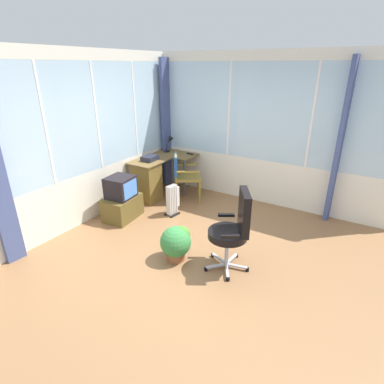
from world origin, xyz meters
The scene contains 14 objects.
ground centered at (0.00, 0.00, -0.03)m, with size 5.60×5.44×0.06m, color #8D623E.
north_window_panel centered at (0.00, 2.25, 1.35)m, with size 4.60×0.07×2.70m.
east_window_panel centered at (2.33, 0.00, 1.34)m, with size 0.07×4.44×2.70m.
curtain_corner centered at (2.20, 2.12, 1.30)m, with size 0.24×0.07×2.60m, color #455285.
curtain_east_far centered at (2.25, -1.22, 1.30)m, with size 0.24×0.07×2.60m, color #455285.
desk centered at (1.27, 1.91, 0.42)m, with size 1.30×0.85×0.77m.
desk_lamp centered at (2.12, 1.96, 0.98)m, with size 0.22×0.19×0.33m.
tv_remote centered at (2.12, 1.49, 0.78)m, with size 0.04×0.15×0.02m, color black.
paper_tray centered at (1.36, 1.92, 0.81)m, with size 0.30×0.23×0.09m, color #232431.
wooden_armchair centered at (1.57, 1.34, 0.59)m, with size 0.67×0.67×0.92m.
office_chair centered at (0.11, -0.42, 0.61)m, with size 0.62×0.59×1.07m.
tv_on_stand centered at (0.41, 1.78, 0.33)m, with size 0.68×0.51×0.75m.
space_heater centered at (0.97, 1.12, 0.28)m, with size 0.28×0.20×0.55m.
potted_plant centered at (-0.12, 0.31, 0.27)m, with size 0.42×0.42×0.48m.
Camera 1 is at (-2.98, -1.70, 2.45)m, focal length 28.48 mm.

